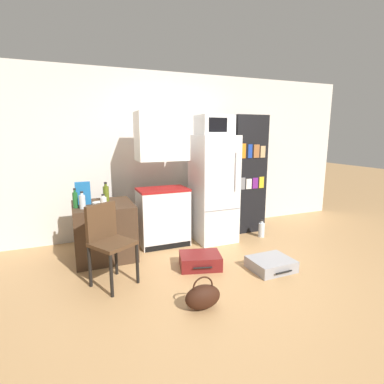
{
  "coord_description": "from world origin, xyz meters",
  "views": [
    {
      "loc": [
        -1.67,
        -2.85,
        1.68
      ],
      "look_at": [
        -0.15,
        0.85,
        0.89
      ],
      "focal_mm": 28.0,
      "sensor_mm": 36.0,
      "label": 1
    }
  ],
  "objects_px": {
    "handbag": "(203,297)",
    "bottle_clear_short": "(82,201)",
    "bottle_milk_white": "(103,203)",
    "bottle_green_tall": "(75,200)",
    "chair": "(107,236)",
    "suitcase_large_flat": "(200,261)",
    "suitcase_small_flat": "(271,264)",
    "water_bottle_front": "(262,229)",
    "refrigerator": "(213,189)",
    "side_table": "(104,230)",
    "bottle_olive_oil": "(106,193)",
    "microwave": "(214,125)",
    "bowl": "(99,204)",
    "kitchen_hutch": "(163,185)",
    "cereal_box": "(83,193)",
    "bookshelf": "(247,175)"
  },
  "relations": [
    {
      "from": "cereal_box",
      "to": "chair",
      "type": "height_order",
      "value": "cereal_box"
    },
    {
      "from": "kitchen_hutch",
      "to": "microwave",
      "type": "bearing_deg",
      "value": -6.21
    },
    {
      "from": "kitchen_hutch",
      "to": "bottle_clear_short",
      "type": "relative_size",
      "value": 9.04
    },
    {
      "from": "bookshelf",
      "to": "bottle_olive_oil",
      "type": "distance_m",
      "value": 2.34
    },
    {
      "from": "kitchen_hutch",
      "to": "microwave",
      "type": "height_order",
      "value": "kitchen_hutch"
    },
    {
      "from": "bookshelf",
      "to": "bottle_green_tall",
      "type": "relative_size",
      "value": 7.8
    },
    {
      "from": "chair",
      "to": "bottle_clear_short",
      "type": "bearing_deg",
      "value": 78.09
    },
    {
      "from": "kitchen_hutch",
      "to": "cereal_box",
      "type": "bearing_deg",
      "value": -175.36
    },
    {
      "from": "bottle_olive_oil",
      "to": "suitcase_small_flat",
      "type": "bearing_deg",
      "value": -36.89
    },
    {
      "from": "bookshelf",
      "to": "bottle_milk_white",
      "type": "xyz_separation_m",
      "value": [
        -2.42,
        -0.51,
        -0.16
      ]
    },
    {
      "from": "bottle_clear_short",
      "to": "chair",
      "type": "xyz_separation_m",
      "value": [
        0.22,
        -0.61,
        -0.29
      ]
    },
    {
      "from": "microwave",
      "to": "water_bottle_front",
      "type": "relative_size",
      "value": 1.7
    },
    {
      "from": "chair",
      "to": "suitcase_large_flat",
      "type": "xyz_separation_m",
      "value": [
        1.11,
        -0.03,
        -0.47
      ]
    },
    {
      "from": "bottle_clear_short",
      "to": "water_bottle_front",
      "type": "bearing_deg",
      "value": 0.33
    },
    {
      "from": "bottle_milk_white",
      "to": "cereal_box",
      "type": "distance_m",
      "value": 0.41
    },
    {
      "from": "side_table",
      "to": "refrigerator",
      "type": "bearing_deg",
      "value": 2.2
    },
    {
      "from": "suitcase_small_flat",
      "to": "chair",
      "type": "bearing_deg",
      "value": 166.25
    },
    {
      "from": "bottle_green_tall",
      "to": "bottle_olive_oil",
      "type": "distance_m",
      "value": 0.47
    },
    {
      "from": "bottle_clear_short",
      "to": "cereal_box",
      "type": "bearing_deg",
      "value": 84.53
    },
    {
      "from": "suitcase_large_flat",
      "to": "handbag",
      "type": "bearing_deg",
      "value": -97.05
    },
    {
      "from": "side_table",
      "to": "refrigerator",
      "type": "height_order",
      "value": "refrigerator"
    },
    {
      "from": "bottle_green_tall",
      "to": "bottle_olive_oil",
      "type": "bearing_deg",
      "value": 30.22
    },
    {
      "from": "suitcase_large_flat",
      "to": "suitcase_small_flat",
      "type": "xyz_separation_m",
      "value": [
        0.79,
        -0.4,
        -0.02
      ]
    },
    {
      "from": "microwave",
      "to": "bottle_green_tall",
      "type": "xyz_separation_m",
      "value": [
        -2.02,
        -0.16,
        -0.94
      ]
    },
    {
      "from": "bowl",
      "to": "handbag",
      "type": "bearing_deg",
      "value": -63.7
    },
    {
      "from": "microwave",
      "to": "suitcase_small_flat",
      "type": "xyz_separation_m",
      "value": [
        0.18,
        -1.28,
        -1.72
      ]
    },
    {
      "from": "bottle_milk_white",
      "to": "water_bottle_front",
      "type": "relative_size",
      "value": 0.62
    },
    {
      "from": "side_table",
      "to": "bottle_olive_oil",
      "type": "bearing_deg",
      "value": 64.13
    },
    {
      "from": "kitchen_hutch",
      "to": "bowl",
      "type": "distance_m",
      "value": 0.98
    },
    {
      "from": "bowl",
      "to": "kitchen_hutch",
      "type": "bearing_deg",
      "value": 13.16
    },
    {
      "from": "bookshelf",
      "to": "suitcase_small_flat",
      "type": "height_order",
      "value": "bookshelf"
    },
    {
      "from": "chair",
      "to": "handbag",
      "type": "bearing_deg",
      "value": -80.07
    },
    {
      "from": "bottle_clear_short",
      "to": "water_bottle_front",
      "type": "xyz_separation_m",
      "value": [
        2.72,
        0.02,
        -0.72
      ]
    },
    {
      "from": "handbag",
      "to": "bottle_clear_short",
      "type": "bearing_deg",
      "value": 123.61
    },
    {
      "from": "suitcase_large_flat",
      "to": "side_table",
      "type": "bearing_deg",
      "value": 158.04
    },
    {
      "from": "bottle_clear_short",
      "to": "suitcase_large_flat",
      "type": "distance_m",
      "value": 1.66
    },
    {
      "from": "refrigerator",
      "to": "cereal_box",
      "type": "height_order",
      "value": "refrigerator"
    },
    {
      "from": "bowl",
      "to": "handbag",
      "type": "xyz_separation_m",
      "value": [
        0.78,
        -1.59,
        -0.64
      ]
    },
    {
      "from": "bottle_milk_white",
      "to": "bottle_green_tall",
      "type": "distance_m",
      "value": 0.37
    },
    {
      "from": "side_table",
      "to": "bottle_clear_short",
      "type": "height_order",
      "value": "bottle_clear_short"
    },
    {
      "from": "handbag",
      "to": "bottle_milk_white",
      "type": "bearing_deg",
      "value": 118.17
    },
    {
      "from": "side_table",
      "to": "bowl",
      "type": "height_order",
      "value": "bowl"
    },
    {
      "from": "bottle_clear_short",
      "to": "suitcase_small_flat",
      "type": "distance_m",
      "value": 2.49
    },
    {
      "from": "refrigerator",
      "to": "bottle_green_tall",
      "type": "relative_size",
      "value": 6.53
    },
    {
      "from": "kitchen_hutch",
      "to": "microwave",
      "type": "relative_size",
      "value": 3.94
    },
    {
      "from": "refrigerator",
      "to": "bookshelf",
      "type": "xyz_separation_m",
      "value": [
        0.72,
        0.17,
        0.16
      ]
    },
    {
      "from": "refrigerator",
      "to": "suitcase_large_flat",
      "type": "xyz_separation_m",
      "value": [
        -0.61,
        -0.88,
        -0.73
      ]
    },
    {
      "from": "cereal_box",
      "to": "water_bottle_front",
      "type": "distance_m",
      "value": 2.82
    },
    {
      "from": "side_table",
      "to": "kitchen_hutch",
      "type": "bearing_deg",
      "value": 9.65
    },
    {
      "from": "bottle_clear_short",
      "to": "side_table",
      "type": "bearing_deg",
      "value": 33.88
    }
  ]
}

